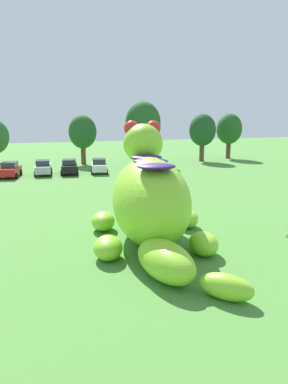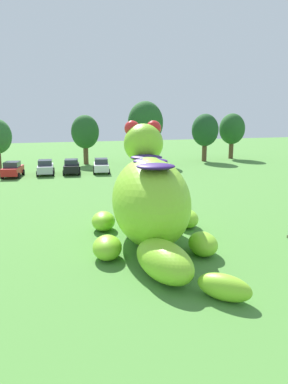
% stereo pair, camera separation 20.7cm
% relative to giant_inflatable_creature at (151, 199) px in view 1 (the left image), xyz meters
% --- Properties ---
extents(ground_plane, '(160.00, 160.00, 0.00)m').
position_rel_giant_inflatable_creature_xyz_m(ground_plane, '(0.99, 0.77, -2.31)').
color(ground_plane, '#4C8438').
extents(giant_inflatable_creature, '(7.41, 12.71, 6.32)m').
position_rel_giant_inflatable_creature_xyz_m(giant_inflatable_creature, '(0.00, 0.00, 0.00)').
color(giant_inflatable_creature, '#8CD12D').
rests_on(giant_inflatable_creature, ground).
extents(car_red, '(2.54, 4.36, 1.72)m').
position_rel_giant_inflatable_creature_xyz_m(car_red, '(-7.24, 24.78, -1.45)').
color(car_red, red).
rests_on(car_red, ground).
extents(car_silver, '(2.27, 4.26, 1.72)m').
position_rel_giant_inflatable_creature_xyz_m(car_silver, '(-3.68, 25.23, -1.45)').
color(car_silver, '#B7BABF').
rests_on(car_silver, ground).
extents(car_black, '(2.46, 4.33, 1.72)m').
position_rel_giant_inflatable_creature_xyz_m(car_black, '(-0.73, 24.91, -1.45)').
color(car_black, black).
rests_on(car_black, ground).
extents(car_white, '(2.51, 4.35, 1.72)m').
position_rel_giant_inflatable_creature_xyz_m(car_white, '(2.71, 24.55, -1.45)').
color(car_white, white).
rests_on(car_white, ground).
extents(tree_centre_left, '(3.85, 3.85, 6.84)m').
position_rel_giant_inflatable_creature_xyz_m(tree_centre_left, '(2.42, 33.22, 2.16)').
color(tree_centre_left, brown).
rests_on(tree_centre_left, ground).
extents(tree_centre, '(4.90, 4.90, 8.69)m').
position_rel_giant_inflatable_creature_xyz_m(tree_centre, '(10.36, 30.44, 3.37)').
color(tree_centre, brown).
rests_on(tree_centre, ground).
extents(tree_centre_right, '(3.96, 3.96, 7.03)m').
position_rel_giant_inflatable_creature_xyz_m(tree_centre_right, '(19.87, 30.77, 2.28)').
color(tree_centre_right, brown).
rests_on(tree_centre_right, ground).
extents(tree_mid_right, '(4.01, 4.01, 7.12)m').
position_rel_giant_inflatable_creature_xyz_m(tree_mid_right, '(25.68, 32.60, 2.34)').
color(tree_mid_right, brown).
rests_on(tree_mid_right, ground).
extents(spectator_near_inflatable, '(0.38, 0.26, 1.71)m').
position_rel_giant_inflatable_creature_xyz_m(spectator_near_inflatable, '(0.87, 5.99, -1.46)').
color(spectator_near_inflatable, '#726656').
rests_on(spectator_near_inflatable, ground).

